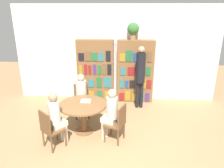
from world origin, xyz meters
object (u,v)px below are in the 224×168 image
Objects in this scene: flower_vase at (133,30)px; seated_reader_back at (57,116)px; bookshelf_left at (96,71)px; seated_reader_right at (110,112)px; bookshelf_right at (135,72)px; chair_left_side at (82,98)px; reading_table at (83,109)px; chair_far_side at (118,122)px; seated_reader_left at (82,94)px; librarian_standing at (141,72)px; chair_near_camera at (50,128)px.

flower_vase reaches higher than seated_reader_back.
bookshelf_left is 2.36m from seated_reader_right.
flower_vase is 0.40× the size of seated_reader_right.
bookshelf_right is 1.93m from chair_left_side.
reading_table is 0.90× the size of seated_reader_back.
chair_far_side is (1.06, -1.22, 0.00)m from chair_left_side.
chair_left_side is 0.72× the size of seated_reader_right.
bookshelf_right is at bearing 6.75° from seated_reader_right.
librarian_standing is (1.60, 0.78, 0.42)m from seated_reader_left.
seated_reader_left is (-0.21, -1.28, -0.26)m from bookshelf_left.
bookshelf_right is 1.58× the size of seated_reader_right.
chair_left_side is 0.72× the size of seated_reader_left.
chair_far_side is at bearing -98.32° from flower_vase.
librarian_standing reaches higher than seated_reader_left.
seated_reader_back is at bearing 121.35° from chair_far_side.
bookshelf_right reaches higher than chair_left_side.
bookshelf_right is at bearing 95.39° from seated_reader_back.
reading_table is 1.27× the size of chair_far_side.
flower_vase reaches higher than chair_near_camera.
bookshelf_right is at bearing -152.91° from seated_reader_left.
reading_table is (-1.18, -1.99, -1.66)m from flower_vase.
seated_reader_left is at bearing -136.67° from flower_vase.
chair_near_camera is 1.34m from seated_reader_right.
chair_near_camera is at bearing 126.00° from chair_far_side.
reading_table is 0.61× the size of librarian_standing.
librarian_standing reaches higher than seated_reader_back.
flower_vase is 1.26m from librarian_standing.
chair_far_side is at bearing -107.64° from librarian_standing.
seated_reader_right is 1.96m from librarian_standing.
bookshelf_right is 2.20× the size of chair_near_camera.
chair_far_side is 0.72× the size of seated_reader_left.
seated_reader_left is (-0.18, 0.71, 0.10)m from reading_table.
seated_reader_back is (-0.29, -1.26, -0.01)m from seated_reader_left.
bookshelf_left and bookshelf_right have the same top height.
bookshelf_left is 1.73× the size of reading_table.
chair_far_side is (1.42, 0.35, 0.00)m from chair_near_camera.
flower_vase is at bearing 115.30° from librarian_standing.
chair_left_side is (-1.40, -1.11, -1.77)m from flower_vase.
chair_left_side is 0.48× the size of librarian_standing.
seated_reader_back is at bearing 90.00° from chair_near_camera.
bookshelf_left is 1.25m from bookshelf_right.
chair_far_side is (-0.34, -2.33, -1.77)m from flower_vase.
bookshelf_left reaches higher than chair_near_camera.
seated_reader_left is at bearing 113.85° from chair_near_camera.
bookshelf_right is 2.39m from reading_table.
bookshelf_right is 3.10m from seated_reader_back.
seated_reader_back is (-1.14, -0.28, 0.00)m from seated_reader_right.
bookshelf_right is at bearing 95.09° from chair_near_camera.
reading_table is 1.27× the size of chair_left_side.
librarian_standing is at bearing 87.22° from seated_reader_back.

